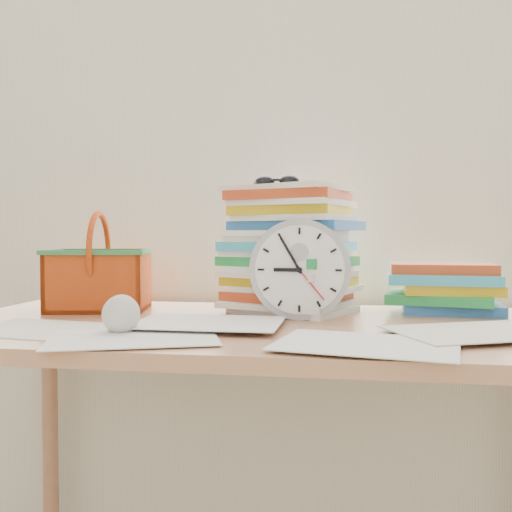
% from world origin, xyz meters
% --- Properties ---
extents(curtain, '(2.40, 0.01, 2.50)m').
position_xyz_m(curtain, '(0.00, 1.98, 1.30)').
color(curtain, white).
rests_on(curtain, room_shell).
extents(desk, '(1.40, 0.70, 0.75)m').
position_xyz_m(desk, '(0.00, 1.60, 0.68)').
color(desk, '#B07652').
rests_on(desk, ground).
extents(paper_stack, '(0.39, 0.35, 0.31)m').
position_xyz_m(paper_stack, '(0.06, 1.80, 0.91)').
color(paper_stack, white).
rests_on(paper_stack, desk).
extents(clock, '(0.23, 0.05, 0.23)m').
position_xyz_m(clock, '(0.09, 1.67, 0.86)').
color(clock, '#A4A5AC').
rests_on(clock, desk).
extents(sunglasses, '(0.14, 0.13, 0.03)m').
position_xyz_m(sunglasses, '(0.02, 1.82, 1.08)').
color(sunglasses, black).
rests_on(sunglasses, paper_stack).
extents(book_stack, '(0.30, 0.24, 0.12)m').
position_xyz_m(book_stack, '(0.43, 1.83, 0.81)').
color(book_stack, white).
rests_on(book_stack, desk).
extents(basket, '(0.28, 0.23, 0.25)m').
position_xyz_m(basket, '(-0.43, 1.75, 0.87)').
color(basket, '#D24C14').
rests_on(basket, desk).
extents(crumpled_ball, '(0.08, 0.08, 0.08)m').
position_xyz_m(crumpled_ball, '(-0.24, 1.42, 0.79)').
color(crumpled_ball, silver).
rests_on(crumpled_ball, desk).
extents(scattered_papers, '(1.26, 0.42, 0.02)m').
position_xyz_m(scattered_papers, '(0.00, 1.60, 0.76)').
color(scattered_papers, white).
rests_on(scattered_papers, desk).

